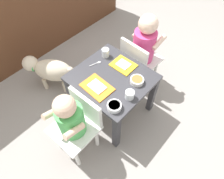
% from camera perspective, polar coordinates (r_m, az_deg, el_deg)
% --- Properties ---
extents(ground_plane, '(7.00, 7.00, 0.00)m').
position_cam_1_polar(ground_plane, '(1.76, 0.00, -5.44)').
color(ground_plane, gray).
extents(kitchen_cabinet_back, '(2.40, 0.39, 1.05)m').
position_cam_1_polar(kitchen_cabinet_back, '(2.18, -26.14, 21.23)').
color(kitchen_cabinet_back, '#56331E').
rests_on(kitchen_cabinet_back, ground).
extents(dining_table, '(0.50, 0.54, 0.43)m').
position_cam_1_polar(dining_table, '(1.48, 0.00, 1.61)').
color(dining_table, '#333338').
rests_on(dining_table, ground).
extents(seated_child_left, '(0.29, 0.29, 0.65)m').
position_cam_1_polar(seated_child_left, '(1.27, -11.33, -8.29)').
color(seated_child_left, white).
rests_on(seated_child_left, ground).
extents(seated_child_right, '(0.29, 0.29, 0.70)m').
position_cam_1_polar(seated_child_right, '(1.66, 9.01, 12.45)').
color(seated_child_right, white).
rests_on(seated_child_right, ground).
extents(dog, '(0.34, 0.43, 0.32)m').
position_cam_1_polar(dog, '(1.85, -17.46, 5.48)').
color(dog, beige).
rests_on(dog, ground).
extents(food_tray_left, '(0.16, 0.22, 0.02)m').
position_cam_1_polar(food_tray_left, '(1.36, -4.31, 0.71)').
color(food_tray_left, orange).
rests_on(food_tray_left, dining_table).
extents(food_tray_right, '(0.14, 0.17, 0.02)m').
position_cam_1_polar(food_tray_right, '(1.49, 3.28, 7.04)').
color(food_tray_right, gold).
rests_on(food_tray_right, dining_table).
extents(water_cup_left, '(0.06, 0.06, 0.07)m').
position_cam_1_polar(water_cup_left, '(1.55, -1.88, 10.39)').
color(water_cup_left, white).
rests_on(water_cup_left, dining_table).
extents(water_cup_right, '(0.06, 0.06, 0.06)m').
position_cam_1_polar(water_cup_right, '(1.29, 5.08, -1.63)').
color(water_cup_right, white).
rests_on(water_cup_right, dining_table).
extents(veggie_bowl_near, '(0.09, 0.09, 0.04)m').
position_cam_1_polar(veggie_bowl_near, '(1.25, 0.65, -4.81)').
color(veggie_bowl_near, white).
rests_on(veggie_bowl_near, dining_table).
extents(cereal_bowl_left_side, '(0.10, 0.10, 0.03)m').
position_cam_1_polar(cereal_bowl_left_side, '(1.38, 7.17, 2.59)').
color(cereal_bowl_left_side, white).
rests_on(cereal_bowl_left_side, dining_table).
extents(spoon_by_left_tray, '(0.10, 0.04, 0.01)m').
position_cam_1_polar(spoon_by_left_tray, '(1.51, -4.55, 7.44)').
color(spoon_by_left_tray, silver).
rests_on(spoon_by_left_tray, dining_table).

